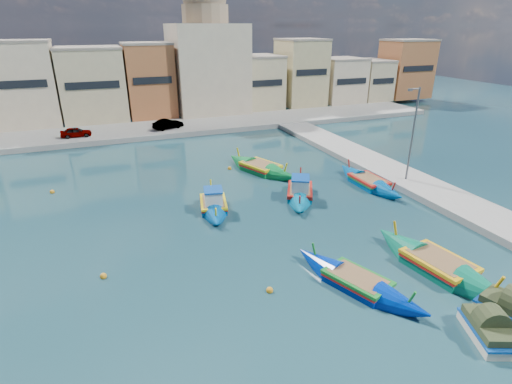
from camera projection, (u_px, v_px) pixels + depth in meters
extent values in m
plane|color=#122C36|center=(229.00, 263.00, 22.42)|extent=(160.00, 160.00, 0.00)
cube|color=gray|center=(469.00, 209.00, 28.47)|extent=(4.00, 70.00, 0.50)
cube|color=gray|center=(149.00, 130.00, 49.73)|extent=(80.00, 8.00, 0.60)
cube|color=beige|center=(22.00, 85.00, 49.08)|extent=(7.88, 6.24, 9.89)
cube|color=gray|center=(12.00, 41.00, 47.11)|extent=(8.04, 6.37, 0.30)
cube|color=black|center=(17.00, 84.00, 46.17)|extent=(6.30, 0.10, 0.90)
cube|color=tan|center=(93.00, 85.00, 52.54)|extent=(7.88, 7.44, 8.99)
cube|color=gray|center=(87.00, 48.00, 50.75)|extent=(8.04, 7.59, 0.30)
cube|color=black|center=(93.00, 85.00, 49.14)|extent=(6.30, 0.10, 0.90)
cube|color=#AE6336|center=(150.00, 81.00, 54.38)|extent=(6.17, 6.13, 9.43)
cube|color=gray|center=(146.00, 43.00, 52.50)|extent=(6.29, 6.26, 0.30)
cube|color=black|center=(153.00, 80.00, 51.53)|extent=(4.93, 0.10, 0.90)
cube|color=tan|center=(202.00, 90.00, 58.26)|extent=(7.31, 7.69, 6.05)
cube|color=gray|center=(201.00, 67.00, 57.04)|extent=(7.46, 7.85, 0.30)
cube|color=black|center=(210.00, 92.00, 54.81)|extent=(5.85, 0.10, 0.90)
cube|color=tan|center=(254.00, 83.00, 60.56)|extent=(7.54, 7.30, 7.41)
cube|color=gray|center=(254.00, 56.00, 59.07)|extent=(7.69, 7.45, 0.30)
cube|color=black|center=(263.00, 83.00, 57.24)|extent=(6.03, 0.10, 0.90)
cube|color=tan|center=(301.00, 73.00, 62.69)|extent=(6.36, 6.97, 9.63)
cube|color=gray|center=(302.00, 39.00, 60.77)|extent=(6.48, 7.11, 0.30)
cube|color=black|center=(312.00, 72.00, 59.47)|extent=(5.09, 0.10, 0.90)
cube|color=beige|center=(340.00, 81.00, 65.61)|extent=(6.63, 6.70, 6.65)
cube|color=gray|center=(342.00, 59.00, 64.27)|extent=(6.76, 6.83, 0.30)
cube|color=black|center=(352.00, 81.00, 62.57)|extent=(5.30, 0.10, 0.90)
cube|color=tan|center=(369.00, 80.00, 68.13)|extent=(5.08, 7.51, 6.20)
cube|color=gray|center=(371.00, 60.00, 66.87)|extent=(5.18, 7.66, 0.30)
cube|color=black|center=(384.00, 81.00, 64.75)|extent=(4.06, 0.10, 0.90)
cube|color=#AE6336|center=(406.00, 70.00, 69.23)|extent=(7.79, 6.00, 9.33)
cube|color=gray|center=(410.00, 40.00, 67.38)|extent=(7.95, 6.12, 0.30)
cube|color=black|center=(419.00, 68.00, 66.44)|extent=(6.23, 0.10, 0.90)
cube|color=beige|center=(208.00, 69.00, 57.57)|extent=(10.00, 10.00, 12.00)
cylinder|color=#9E8466|center=(205.00, 14.00, 54.79)|extent=(6.40, 6.40, 2.40)
cylinder|color=#595B60|center=(412.00, 138.00, 32.00)|extent=(0.16, 0.16, 8.00)
cylinder|color=#595B60|center=(416.00, 89.00, 30.35)|extent=(1.00, 0.10, 0.10)
cube|color=#595B60|center=(410.00, 90.00, 30.20)|extent=(0.35, 0.15, 0.18)
imported|color=#4C1919|center=(76.00, 132.00, 45.28)|extent=(3.30, 1.34, 1.12)
imported|color=#4C1919|center=(168.00, 124.00, 48.83)|extent=(3.91, 2.47, 1.22)
cube|color=#006E9B|center=(300.00, 194.00, 31.23)|extent=(3.13, 3.72, 0.91)
cone|color=#006E9B|center=(300.00, 181.00, 33.68)|extent=(3.01, 3.48, 2.33)
cone|color=#006E9B|center=(299.00, 208.00, 28.75)|extent=(3.01, 3.48, 2.33)
cube|color=#AF1912|center=(300.00, 189.00, 31.08)|extent=(3.28, 3.91, 0.16)
cube|color=red|center=(300.00, 191.00, 31.15)|extent=(3.24, 3.81, 0.09)
cube|color=olive|center=(300.00, 188.00, 31.06)|extent=(2.76, 3.33, 0.05)
cylinder|color=#AF1912|center=(301.00, 173.00, 33.69)|extent=(0.32, 0.44, 0.99)
cylinder|color=#AF1912|center=(300.00, 202.00, 28.28)|extent=(0.32, 0.44, 0.99)
cube|color=white|center=(300.00, 185.00, 30.43)|extent=(1.90, 2.06, 1.00)
cube|color=#0F47A5|center=(301.00, 178.00, 30.22)|extent=(2.02, 2.20, 0.11)
cube|color=#0052A2|center=(213.00, 206.00, 29.07)|extent=(2.32, 3.12, 0.88)
cone|color=#0052A2|center=(211.00, 193.00, 31.17)|extent=(2.27, 2.93, 2.21)
cone|color=#0052A2|center=(216.00, 220.00, 26.93)|extent=(2.27, 2.93, 2.21)
cube|color=yellow|center=(213.00, 202.00, 28.92)|extent=(2.42, 3.29, 0.16)
cube|color=red|center=(213.00, 204.00, 28.98)|extent=(2.41, 3.19, 0.09)
cube|color=olive|center=(213.00, 201.00, 28.90)|extent=(2.00, 2.82, 0.05)
cylinder|color=yellow|center=(211.00, 186.00, 31.16)|extent=(0.21, 0.43, 0.96)
cylinder|color=yellow|center=(216.00, 214.00, 26.50)|extent=(0.21, 0.43, 0.96)
cube|color=white|center=(213.00, 197.00, 28.34)|extent=(1.51, 1.66, 0.97)
cube|color=#0F47A5|center=(213.00, 190.00, 28.13)|extent=(1.60, 1.78, 0.11)
cube|color=#005196|center=(368.00, 183.00, 33.22)|extent=(1.97, 3.22, 0.97)
cone|color=#005196|center=(350.00, 173.00, 35.47)|extent=(1.96, 2.99, 2.45)
cone|color=#005196|center=(390.00, 194.00, 30.93)|extent=(1.96, 2.99, 2.45)
cube|color=red|center=(369.00, 179.00, 33.06)|extent=(2.04, 3.40, 0.18)
cube|color=#197F33|center=(369.00, 181.00, 33.13)|extent=(2.06, 3.28, 0.10)
cube|color=olive|center=(369.00, 178.00, 33.03)|extent=(1.67, 2.93, 0.06)
cylinder|color=red|center=(349.00, 165.00, 35.45)|extent=(0.14, 0.46, 1.06)
cylinder|color=red|center=(393.00, 188.00, 30.46)|extent=(0.14, 0.46, 1.06)
cube|color=#0B7733|center=(261.00, 169.00, 36.43)|extent=(3.28, 3.91, 1.10)
cone|color=#0B7733|center=(241.00, 162.00, 38.25)|extent=(3.21, 3.72, 2.72)
cone|color=#0B7733|center=(283.00, 176.00, 34.56)|extent=(3.21, 3.72, 2.72)
cube|color=yellow|center=(261.00, 164.00, 36.25)|extent=(3.43, 4.11, 0.20)
cube|color=red|center=(261.00, 166.00, 36.33)|extent=(3.41, 4.01, 0.11)
cube|color=olive|center=(261.00, 164.00, 36.21)|extent=(2.86, 3.51, 0.07)
cylinder|color=yellow|center=(239.00, 154.00, 38.15)|extent=(0.34, 0.54, 1.20)
cylinder|color=yellow|center=(285.00, 169.00, 34.11)|extent=(0.34, 0.54, 1.20)
cube|color=#002AA9|center=(357.00, 284.00, 20.34)|extent=(2.82, 3.56, 0.91)
cone|color=#002AA9|center=(317.00, 263.00, 22.07)|extent=(2.73, 3.33, 2.31)
cone|color=#002AA9|center=(404.00, 307.00, 18.58)|extent=(2.73, 3.33, 2.31)
cube|color=#1A862A|center=(357.00, 277.00, 20.20)|extent=(2.95, 3.74, 0.16)
cube|color=red|center=(357.00, 280.00, 20.26)|extent=(2.92, 3.64, 0.09)
cube|color=olive|center=(358.00, 276.00, 20.17)|extent=(2.46, 3.20, 0.05)
cylinder|color=#1A862A|center=(314.00, 252.00, 22.02)|extent=(0.27, 0.45, 0.99)
cylinder|color=#1A862A|center=(411.00, 299.00, 18.18)|extent=(0.27, 0.45, 0.99)
cube|color=#0B7353|center=(438.00, 267.00, 21.65)|extent=(2.66, 3.69, 1.11)
cone|color=#0B7353|center=(398.00, 244.00, 23.89)|extent=(2.63, 3.47, 2.75)
cone|color=#0B7353|center=(488.00, 295.00, 19.35)|extent=(2.63, 3.47, 2.75)
cube|color=#EBAB13|center=(439.00, 260.00, 21.47)|extent=(2.77, 3.88, 0.20)
cube|color=red|center=(439.00, 263.00, 21.54)|extent=(2.78, 3.76, 0.11)
cube|color=olive|center=(440.00, 259.00, 21.43)|extent=(2.29, 3.33, 0.07)
cylinder|color=#EBAB13|center=(396.00, 231.00, 23.84)|extent=(0.22, 0.54, 1.21)
cylinder|color=#EBAB13|center=(497.00, 285.00, 18.85)|extent=(0.22, 0.54, 1.21)
cube|color=beige|center=(510.00, 315.00, 18.18)|extent=(2.15, 3.03, 0.68)
cube|color=#0F47A5|center=(512.00, 310.00, 18.06)|extent=(2.22, 3.12, 0.12)
cube|color=beige|center=(487.00, 335.00, 17.03)|extent=(2.32, 2.98, 0.66)
cube|color=#0F47A5|center=(489.00, 329.00, 16.91)|extent=(2.40, 3.07, 0.11)
cube|color=#2D381E|center=(490.00, 324.00, 16.81)|extent=(2.16, 2.68, 0.33)
cylinder|color=#2D381E|center=(491.00, 321.00, 16.75)|extent=(1.42, 2.37, 0.57)
sphere|color=orange|center=(103.00, 276.00, 21.13)|extent=(0.36, 0.36, 0.36)
sphere|color=orange|center=(223.00, 197.00, 30.89)|extent=(0.36, 0.36, 0.36)
sphere|color=orange|center=(230.00, 168.00, 37.06)|extent=(0.36, 0.36, 0.36)
sphere|color=orange|center=(52.00, 192.00, 31.82)|extent=(0.36, 0.36, 0.36)
sphere|color=orange|center=(429.00, 202.00, 29.98)|extent=(0.36, 0.36, 0.36)
sphere|color=orange|center=(270.00, 290.00, 20.00)|extent=(0.36, 0.36, 0.36)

